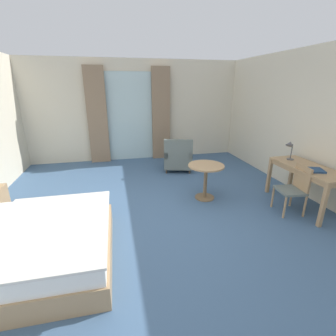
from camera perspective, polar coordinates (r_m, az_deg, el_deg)
name	(u,v)px	position (r m, az deg, el deg)	size (l,w,h in m)	color
ground	(161,220)	(4.20, -1.70, -12.33)	(6.74, 7.93, 0.10)	#426084
wall_back	(136,111)	(7.29, -7.72, 13.34)	(6.34, 0.12, 2.85)	beige
wall_right	(330,127)	(5.22, 34.25, 8.01)	(0.12, 7.53, 2.85)	beige
balcony_glass_door	(130,117)	(7.21, -9.09, 11.85)	(1.38, 0.02, 2.51)	silver
curtain_panel_left	(97,116)	(7.10, -16.55, 11.77)	(0.54, 0.10, 2.65)	#897056
curtain_panel_right	(161,115)	(7.23, -1.68, 12.64)	(0.53, 0.10, 2.65)	#897056
bed	(17,247)	(3.56, -32.40, -15.68)	(2.16, 1.82, 1.12)	tan
writing_desk	(308,172)	(4.97, 30.46, -0.73)	(0.62, 1.41, 0.77)	tan
desk_chair	(295,187)	(4.69, 28.06, -3.99)	(0.45, 0.48, 0.86)	slate
desk_lamp	(290,146)	(5.08, 27.14, 4.64)	(0.27, 0.20, 0.42)	#4C4C51
closed_book	(316,170)	(4.75, 31.94, -0.44)	(0.21, 0.26, 0.03)	navy
armchair_by_window	(178,158)	(6.26, 2.46, 2.46)	(0.87, 0.87, 0.88)	slate
round_cafe_table	(206,174)	(4.69, 9.02, -1.35)	(0.69, 0.69, 0.70)	tan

